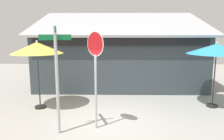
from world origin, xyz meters
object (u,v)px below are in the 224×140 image
(stop_sign, at_px, (95,62))
(street_sign_post, at_px, (57,70))
(patio_umbrella_teal_center, at_px, (217,49))
(patio_umbrella_mustard_left, at_px, (37,48))

(stop_sign, bearing_deg, street_sign_post, -161.89)
(patio_umbrella_teal_center, bearing_deg, street_sign_post, -156.68)
(street_sign_post, relative_size, patio_umbrella_mustard_left, 1.17)
(street_sign_post, xyz_separation_m, patio_umbrella_mustard_left, (-1.35, 2.23, 0.46))
(street_sign_post, bearing_deg, patio_umbrella_mustard_left, 121.27)
(patio_umbrella_mustard_left, bearing_deg, patio_umbrella_teal_center, 2.01)
(street_sign_post, height_order, stop_sign, street_sign_post)
(street_sign_post, xyz_separation_m, patio_umbrella_teal_center, (5.74, 2.48, 0.41))
(stop_sign, xyz_separation_m, patio_umbrella_mustard_left, (-2.46, 1.87, 0.29))
(patio_umbrella_mustard_left, relative_size, patio_umbrella_teal_center, 1.02)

